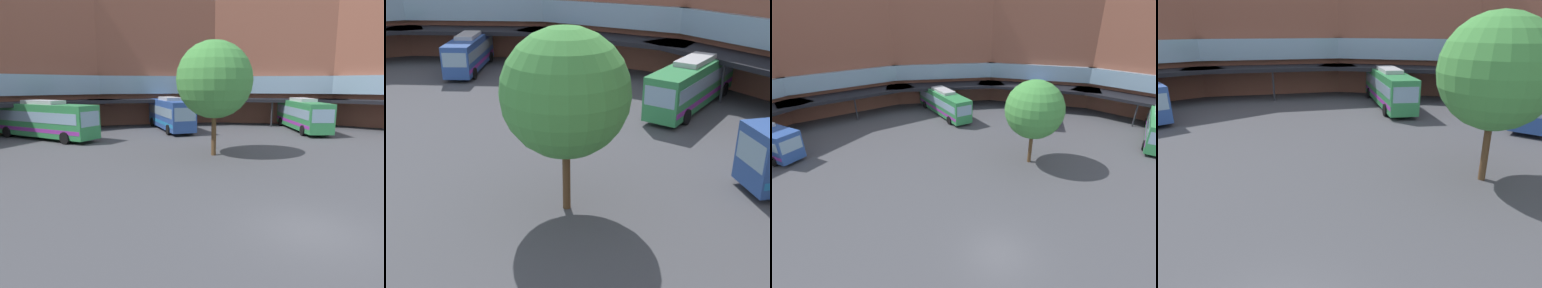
{
  "view_description": "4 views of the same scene",
  "coord_description": "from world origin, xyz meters",
  "views": [
    {
      "loc": [
        -10.48,
        -5.49,
        5.25
      ],
      "look_at": [
        2.86,
        9.85,
        1.5
      ],
      "focal_mm": 30.15,
      "sensor_mm": 36.0,
      "label": 1
    },
    {
      "loc": [
        21.72,
        1.66,
        11.15
      ],
      "look_at": [
        2.8,
        14.48,
        1.23
      ],
      "focal_mm": 41.91,
      "sensor_mm": 36.0,
      "label": 2
    },
    {
      "loc": [
        -4.37,
        -12.95,
        14.18
      ],
      "look_at": [
        -0.25,
        12.29,
        2.09
      ],
      "focal_mm": 26.64,
      "sensor_mm": 36.0,
      "label": 3
    },
    {
      "loc": [
        3.49,
        -5.81,
        7.66
      ],
      "look_at": [
        -0.57,
        10.47,
        1.71
      ],
      "focal_mm": 31.19,
      "sensor_mm": 36.0,
      "label": 4
    }
  ],
  "objects": [
    {
      "name": "ground_plane",
      "position": [
        0.0,
        0.0,
        0.0
      ],
      "size": [
        123.2,
        123.2,
        0.0
      ],
      "primitive_type": "plane",
      "color": "#47474C"
    },
    {
      "name": "station_building",
      "position": [
        0.0,
        23.16,
        7.75
      ],
      "size": [
        81.27,
        42.37,
        16.32
      ],
      "color": "#93543F",
      "rests_on": "ground"
    },
    {
      "name": "bus_0",
      "position": [
        -0.82,
        27.57,
        1.91
      ],
      "size": [
        6.72,
        12.21,
        3.77
      ],
      "rotation": [
        0.0,
        0.0,
        5.08
      ],
      "color": "#338C4C",
      "rests_on": "ground"
    },
    {
      "name": "bus_4",
      "position": [
        12.34,
        24.67,
        1.94
      ],
      "size": [
        6.56,
        11.5,
        3.83
      ],
      "rotation": [
        0.0,
        0.0,
        4.34
      ],
      "color": "#2D519E",
      "rests_on": "ground"
    },
    {
      "name": "plaza_tree",
      "position": [
        6.38,
        11.42,
        5.59
      ],
      "size": [
        5.63,
        5.63,
        8.42
      ],
      "color": "brown",
      "rests_on": "ground"
    }
  ]
}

